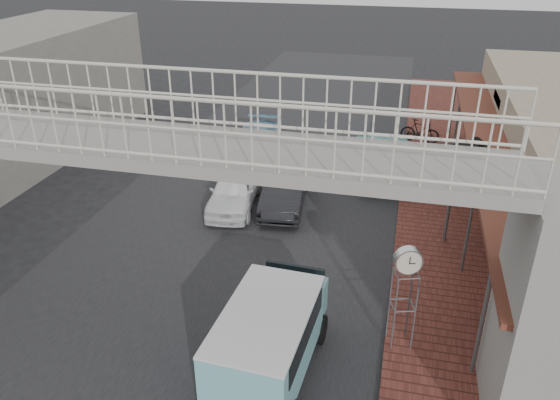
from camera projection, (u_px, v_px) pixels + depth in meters
The scene contains 14 objects.
ground at pixel (217, 261), 15.96m from camera, with size 120.00×120.00×0.00m, color black.
road_strip at pixel (217, 261), 15.96m from camera, with size 10.00×60.00×0.01m, color black.
sidewalk at pixel (444, 235), 17.18m from camera, with size 3.00×40.00×0.10m, color brown.
footbridge at pixel (144, 233), 11.06m from camera, with size 16.40×2.40×6.34m.
building_far_left at pixel (9, 97), 22.37m from camera, with size 5.00×14.00×5.00m, color gray.
white_hatchback at pixel (234, 190), 18.83m from camera, with size 1.49×3.71×1.26m, color white.
dark_sedan at pixel (285, 189), 18.89m from camera, with size 1.36×3.91×1.29m, color black.
angkot_curb at pixel (383, 156), 21.52m from camera, with size 2.27×4.92×1.37m, color #76CBCD.
angkot_far at pixel (253, 143), 22.99m from camera, with size 1.75×4.30×1.25m, color #6A9DB8.
angkot_van at pixel (270, 333), 11.32m from camera, with size 1.96×3.94×1.89m.
motorcycle_near at pixel (410, 176), 20.21m from camera, with size 0.55×1.57×0.82m, color black.
motorcycle_far at pixel (420, 131), 24.30m from camera, with size 0.49×1.73×1.04m, color black.
street_clock at pixel (407, 265), 11.74m from camera, with size 0.66×0.61×2.56m.
arrow_sign at pixel (483, 158), 15.76m from camera, with size 1.99×1.35×3.31m.
Camera 1 is at (4.95, -12.68, 8.73)m, focal length 35.00 mm.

